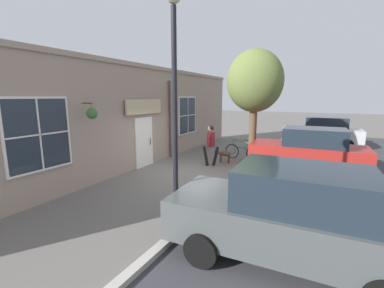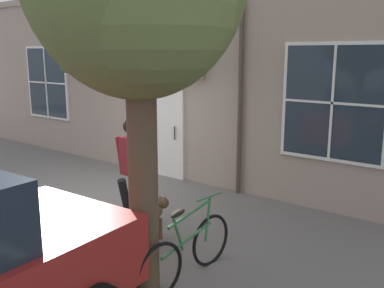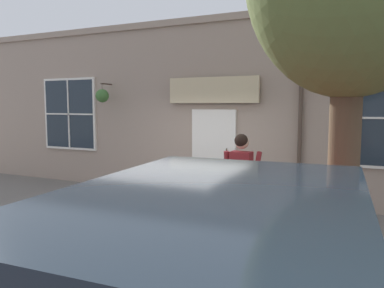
% 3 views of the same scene
% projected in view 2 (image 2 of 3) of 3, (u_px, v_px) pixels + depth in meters
% --- Properties ---
extents(ground_plane, '(90.00, 90.00, 0.00)m').
position_uv_depth(ground_plane, '(90.00, 200.00, 8.21)').
color(ground_plane, '#66605B').
extents(storefront_facade, '(0.95, 18.00, 4.27)m').
position_uv_depth(storefront_facade, '(168.00, 81.00, 9.58)').
color(storefront_facade, gray).
rests_on(storefront_facade, ground_plane).
extents(pedestrian_walking, '(0.71, 0.57, 1.75)m').
position_uv_depth(pedestrian_walking, '(132.00, 162.00, 6.89)').
color(pedestrian_walking, black).
rests_on(pedestrian_walking, ground_plane).
extents(dog_on_leash, '(1.02, 0.30, 0.63)m').
position_uv_depth(dog_on_leash, '(152.00, 215.00, 6.35)').
color(dog_on_leash, brown).
rests_on(dog_on_leash, ground_plane).
extents(leaning_bicycle, '(1.74, 0.13, 1.00)m').
position_uv_depth(leaning_bicycle, '(187.00, 251.00, 5.27)').
color(leaning_bicycle, black).
rests_on(leaning_bicycle, ground_plane).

